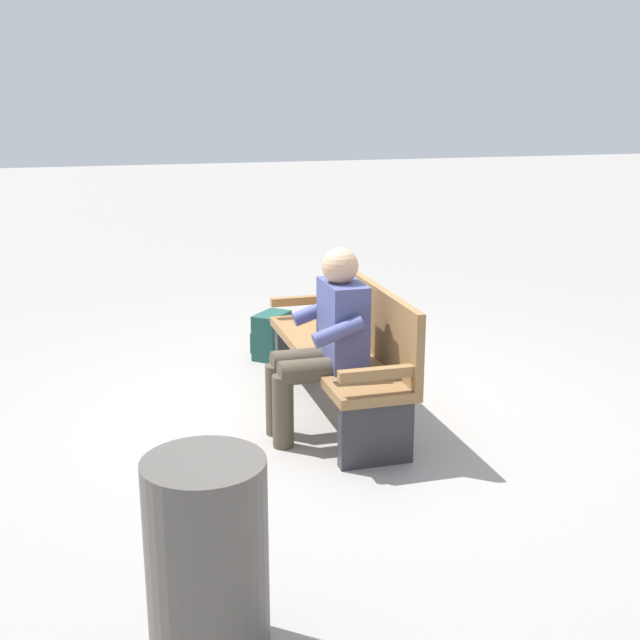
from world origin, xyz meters
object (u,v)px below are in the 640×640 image
person_seated (325,338)px  trash_bin (207,559)px  backpack (271,336)px  bench_near (346,347)px

person_seated → trash_bin: person_seated is taller
person_seated → backpack: size_ratio=3.22×
backpack → trash_bin: (-3.47, 1.00, 0.22)m
person_seated → backpack: (1.61, -0.01, -0.45)m
bench_near → person_seated: (-0.32, 0.23, 0.17)m
bench_near → backpack: (1.29, 0.22, -0.28)m
person_seated → trash_bin: bearing=152.3°
backpack → trash_bin: 3.62m
bench_near → backpack: bench_near is taller
person_seated → trash_bin: size_ratio=1.49×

